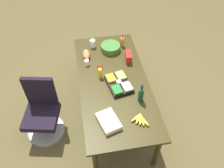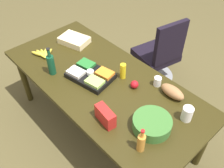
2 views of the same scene
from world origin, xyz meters
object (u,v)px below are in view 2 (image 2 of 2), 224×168
Objects in this scene: sheet_cake at (74,40)px; salad_bowl at (152,124)px; veggie_tray at (90,75)px; banana_bunch at (43,54)px; apple_red at (134,84)px; paper_cup at (158,81)px; wine_bottle at (51,64)px; bread_loaf at (172,92)px; dressing_bottle at (141,142)px; mustard_bottle at (123,71)px; chip_bag_red at (105,116)px; office_chair at (158,59)px; mayo_jar at (187,114)px; conference_table at (102,85)px.

sheet_cake is 1.02× the size of salad_bowl.
veggie_tray is 0.64m from banana_bunch.
paper_cup is at bearing -123.57° from apple_red.
salad_bowl is at bearing 150.48° from apple_red.
banana_bunch is 0.73× the size of wine_bottle.
salad_bowl is (-0.41, 0.23, 0.01)m from apple_red.
sheet_cake is 1.29m from bread_loaf.
dressing_bottle reaches higher than apple_red.
mustard_bottle is (0.30, 0.17, 0.04)m from paper_cup.
chip_bag_red is at bearing 73.57° from bread_loaf.
apple_red reaches higher than banana_bunch.
salad_bowl is at bearing -70.74° from dressing_bottle.
veggie_tray is at bearing 29.26° from apple_red.
paper_cup is 0.30× the size of wine_bottle.
wine_bottle reaches higher than office_chair.
paper_cup is 0.18m from bread_loaf.
mayo_jar reaches higher than salad_bowl.
bread_loaf reaches higher than veggie_tray.
bread_loaf is at bearing -150.64° from veggie_tray.
paper_cup is at bearing -141.74° from veggie_tray.
office_chair is 1.14m from sheet_cake.
office_chair reaches higher than veggie_tray.
salad_bowl is (-0.70, 0.08, 0.12)m from conference_table.
chip_bag_red is 0.37m from dressing_bottle.
sheet_cake is at bearing -22.28° from veggie_tray.
dressing_bottle is 0.23m from salad_bowl.
veggie_tray is 1.47× the size of sheet_cake.
apple_red is at bearing -29.52° from salad_bowl.
dressing_bottle is 0.49× the size of veggie_tray.
chip_bag_red is at bearing 104.09° from apple_red.
bread_loaf is at bearing 133.88° from office_chair.
mayo_jar reaches higher than conference_table.
mustard_bottle reaches higher than salad_bowl.
sheet_cake is at bearing 0.58° from mayo_jar.
conference_table is 0.34m from apple_red.
mustard_bottle is at bearing -155.32° from banana_bunch.
banana_bunch is at bearing 14.72° from mayo_jar.
paper_cup is 0.22m from apple_red.
apple_red is 0.26× the size of wine_bottle.
paper_cup is (-0.01, -0.65, -0.03)m from chip_bag_red.
dressing_bottle is at bearing 165.25° from veggie_tray.
chip_bag_red is at bearing 178.94° from wine_bottle.
wine_bottle is at bearing -1.06° from chip_bag_red.
office_chair is at bearing -46.12° from bread_loaf.
apple_red is 0.47× the size of mustard_bottle.
mayo_jar is 0.72m from mustard_bottle.
veggie_tray is (0.51, 0.40, -0.01)m from paper_cup.
apple_red is 1.07m from banana_bunch.
apple_red is at bearing -42.36° from dressing_bottle.
chip_bag_red reaches higher than banana_bunch.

